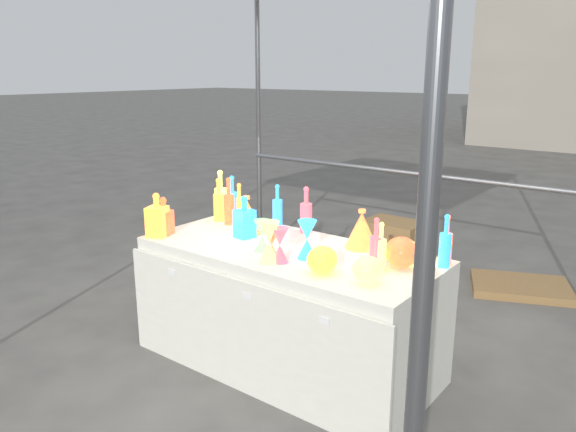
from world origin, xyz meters
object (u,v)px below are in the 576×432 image
Objects in this scene: cardboard_box_closed at (393,241)px; decanter_0 at (157,215)px; bottle_0 at (239,202)px; hourglass_0 at (272,245)px; lampshade_0 at (247,214)px; globe_0 at (322,261)px; display_table at (287,308)px.

decanter_0 is (-0.42, -2.47, 0.70)m from cardboard_box_closed.
bottle_0 is (-0.26, -1.87, 0.69)m from cardboard_box_closed.
bottle_0 is 0.90m from hourglass_0.
bottle_0 reaches higher than lampshade_0.
lampshade_0 is at bearing -38.91° from bottle_0.
cardboard_box_closed is 2.59m from globe_0.
cardboard_box_closed is at bearing 57.52° from decanter_0.
globe_0 is at bearing 1.97° from hourglass_0.
hourglass_0 reaches higher than cardboard_box_closed.
hourglass_0 is at bearing -36.24° from bottle_0.
lampshade_0 reaches higher than globe_0.
globe_0 reaches higher than cardboard_box_closed.
display_table is 9.74× the size of hourglass_0.
display_table is 0.89m from bottle_0.
decanter_0 is 1.75× the size of globe_0.
hourglass_0 is at bearing -178.03° from globe_0.
cardboard_box_closed is 1.88× the size of decanter_0.
lampshade_0 is (0.24, -0.19, -0.01)m from bottle_0.
decanter_0 is at bearing -124.22° from lampshade_0.
display_table is 0.63m from globe_0.
lampshade_0 is (-0.02, -2.06, 0.68)m from cardboard_box_closed.
globe_0 is (0.79, -2.39, 0.62)m from cardboard_box_closed.
lampshade_0 reaches higher than display_table.
hourglass_0 is 1.17× the size of globe_0.
hourglass_0 reaches higher than display_table.
decanter_0 reaches higher than hourglass_0.
display_table is at bearing -25.15° from bottle_0.
display_table reaches higher than cardboard_box_closed.
cardboard_box_closed is at bearing 100.87° from hourglass_0.
bottle_0 is 1.42× the size of hourglass_0.
globe_0 is (1.20, 0.08, -0.08)m from decanter_0.
hourglass_0 is (0.73, -0.53, -0.04)m from bottle_0.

